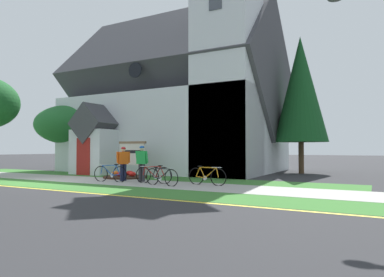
{
  "coord_description": "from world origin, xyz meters",
  "views": [
    {
      "loc": [
        13.45,
        -10.4,
        1.49
      ],
      "look_at": [
        6.25,
        2.97,
        1.94
      ],
      "focal_mm": 31.97,
      "sensor_mm": 36.0,
      "label": 1
    }
  ],
  "objects": [
    {
      "name": "ground",
      "position": [
        0.0,
        4.0,
        0.0
      ],
      "size": [
        140.0,
        140.0,
        0.0
      ],
      "primitive_type": "plane",
      "color": "#2B2B2D"
    },
    {
      "name": "sidewalk_slab",
      "position": [
        1.3,
        1.63,
        0.01
      ],
      "size": [
        32.0,
        2.63,
        0.01
      ],
      "primitive_type": "cube",
      "color": "#A8A59E",
      "rests_on": "ground"
    },
    {
      "name": "grass_verge",
      "position": [
        1.3,
        -0.73,
        0.0
      ],
      "size": [
        32.0,
        2.1,
        0.01
      ],
      "primitive_type": "cube",
      "color": "#38722D",
      "rests_on": "ground"
    },
    {
      "name": "church_lawn",
      "position": [
        1.3,
        4.11,
        0.0
      ],
      "size": [
        24.0,
        2.33,
        0.01
      ],
      "primitive_type": "cube",
      "color": "#38722D",
      "rests_on": "ground"
    },
    {
      "name": "curb_paint_stripe",
      "position": [
        1.3,
        -1.93,
        0.0
      ],
      "size": [
        28.0,
        0.16,
        0.01
      ],
      "primitive_type": "cube",
      "color": "yellow",
      "rests_on": "ground"
    },
    {
      "name": "church_building",
      "position": [
        1.77,
        9.53,
        4.69
      ],
      "size": [
        13.79,
        11.02,
        13.13
      ],
      "color": "silver",
      "rests_on": "ground"
    },
    {
      "name": "church_sign",
      "position": [
        2.19,
        3.9,
        1.2
      ],
      "size": [
        1.81,
        0.23,
        1.88
      ],
      "color": "#7F6047",
      "rests_on": "ground"
    },
    {
      "name": "flower_bed",
      "position": [
        2.17,
        3.33,
        0.09
      ],
      "size": [
        2.19,
        2.19,
        0.34
      ],
      "color": "#382319",
      "rests_on": "ground"
    },
    {
      "name": "bicycle_black",
      "position": [
        2.92,
        1.41,
        0.38
      ],
      "size": [
        1.71,
        0.26,
        0.82
      ],
      "color": "black",
      "rests_on": "ground"
    },
    {
      "name": "bicycle_blue",
      "position": [
        5.81,
        1.19,
        0.36
      ],
      "size": [
        1.7,
        0.28,
        0.77
      ],
      "color": "black",
      "rests_on": "ground"
    },
    {
      "name": "bicycle_red",
      "position": [
        5.04,
        1.75,
        0.37
      ],
      "size": [
        1.72,
        0.27,
        0.81
      ],
      "color": "black",
      "rests_on": "ground"
    },
    {
      "name": "bicycle_orange",
      "position": [
        7.36,
        2.19,
        0.37
      ],
      "size": [
        1.75,
        0.15,
        0.8
      ],
      "color": "black",
      "rests_on": "ground"
    },
    {
      "name": "cyclist_in_orange_jersey",
      "position": [
        3.19,
        1.97,
        0.91
      ],
      "size": [
        0.41,
        0.54,
        1.58
      ],
      "color": "#191E38",
      "rests_on": "ground"
    },
    {
      "name": "cyclist_in_green_jersey",
      "position": [
        4.17,
        2.07,
        0.94
      ],
      "size": [
        0.65,
        0.29,
        1.62
      ],
      "color": "#2D2D33",
      "rests_on": "ground"
    },
    {
      "name": "roadside_conifer",
      "position": [
        9.48,
        10.9,
        5.11
      ],
      "size": [
        3.19,
        3.19,
        8.35
      ],
      "color": "#4C3823",
      "rests_on": "ground"
    },
    {
      "name": "yard_deciduous_tree",
      "position": [
        -4.93,
        6.2,
        3.11
      ],
      "size": [
        4.69,
        4.69,
        4.46
      ],
      "color": "#3D2D1E",
      "rests_on": "ground"
    }
  ]
}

